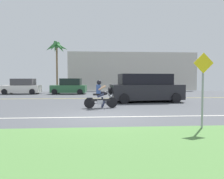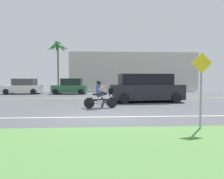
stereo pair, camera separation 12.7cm
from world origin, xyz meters
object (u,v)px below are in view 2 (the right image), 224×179
object	(u,v)px
suv_nearby	(146,88)
street_sign	(201,83)
motorcyclist	(100,96)
parked_car_0	(23,87)
palm_tree_0	(58,49)
parked_car_1	(70,87)

from	to	relation	value
suv_nearby	street_sign	distance (m)	8.09
suv_nearby	motorcyclist	bearing A→B (deg)	-136.49
parked_car_0	suv_nearby	bearing A→B (deg)	-36.08
palm_tree_0	street_sign	distance (m)	20.56
motorcyclist	parked_car_1	size ratio (longest dim) A/B	0.49
parked_car_1	parked_car_0	bearing A→B (deg)	176.33
parked_car_0	palm_tree_0	size ratio (longest dim) A/B	0.65
motorcyclist	palm_tree_0	bearing A→B (deg)	109.81
palm_tree_0	street_sign	size ratio (longest dim) A/B	2.51
parked_car_0	parked_car_1	bearing A→B (deg)	-3.67
parked_car_0	street_sign	size ratio (longest dim) A/B	1.64
motorcyclist	suv_nearby	distance (m)	4.37
parked_car_0	motorcyclist	bearing A→B (deg)	-54.12
suv_nearby	parked_car_1	distance (m)	10.10
motorcyclist	palm_tree_0	world-z (taller)	palm_tree_0
motorcyclist	street_sign	world-z (taller)	street_sign
motorcyclist	parked_car_1	distance (m)	11.34
suv_nearby	street_sign	size ratio (longest dim) A/B	2.17
motorcyclist	parked_car_0	xyz separation A→B (m)	(-8.12, 11.22, 0.11)
motorcyclist	suv_nearby	xyz separation A→B (m)	(3.16, 3.00, 0.30)
parked_car_1	suv_nearby	bearing A→B (deg)	-51.48
suv_nearby	parked_car_1	xyz separation A→B (m)	(-6.29, 7.90, -0.18)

